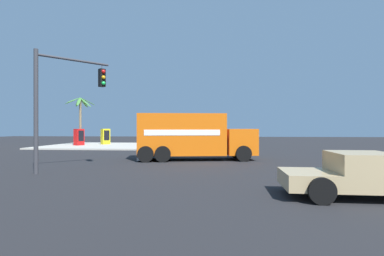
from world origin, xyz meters
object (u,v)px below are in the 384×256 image
Objects in this scene: pickup_tan at (368,174)px; vending_machine_blue at (105,137)px; traffic_light_primary at (62,94)px; palm_tree_far at (80,111)px; delivery_truck at (192,136)px; vending_machine_red at (79,137)px.

vending_machine_blue is (25.28, 18.03, 0.34)m from pickup_tan.
palm_tree_far is (18.75, 7.99, 0.20)m from traffic_light_primary.
palm_tree_far is at bearing 41.04° from pickup_tan.
vending_machine_blue is (15.03, 11.72, -0.50)m from delivery_truck.
traffic_light_primary reaches higher than pickup_tan.
delivery_truck is 1.52× the size of pickup_tan.
palm_tree_far is at bearing 47.02° from delivery_truck.
vending_machine_blue is at bearing -44.53° from palm_tree_far.
palm_tree_far is at bearing -43.95° from vending_machine_red.
vending_machine_red is at bearing 41.30° from pickup_tan.
traffic_light_primary is at bearing -156.56° from vending_machine_red.
delivery_truck is 4.30× the size of vending_machine_red.
vending_machine_blue is at bearing 35.50° from pickup_tan.
pickup_tan is 2.84× the size of vending_machine_blue.
pickup_tan is 31.05m from vending_machine_blue.
palm_tree_far is (0.10, -0.10, 2.90)m from vending_machine_red.
pickup_tan is at bearing -138.96° from palm_tree_far.
vending_machine_blue reaches higher than pickup_tan.
vending_machine_blue is 0.34× the size of palm_tree_far.
vending_machine_red is 0.34× the size of palm_tree_far.
pickup_tan is at bearing -138.70° from vending_machine_red.
delivery_truck is 18.91m from vending_machine_red.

